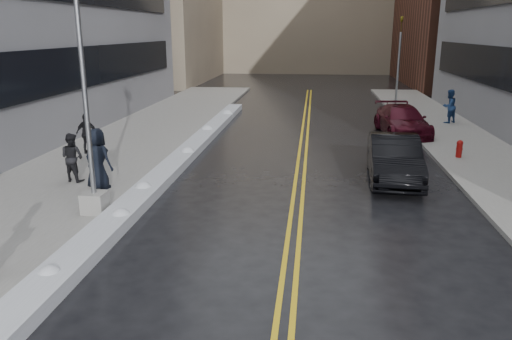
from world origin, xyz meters
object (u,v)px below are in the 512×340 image
(fire_hydrant, at_px, (459,148))
(car_black, at_px, (394,159))
(pedestrian_b, at_px, (72,157))
(pedestrian_d, at_px, (87,134))
(pedestrian_c, at_px, (97,159))
(car_maroon, at_px, (402,121))
(pedestrian_east, at_px, (449,106))
(lamppost, at_px, (88,132))
(traffic_signal, at_px, (399,59))

(fire_hydrant, relative_size, car_black, 0.15)
(pedestrian_b, height_order, pedestrian_d, pedestrian_d)
(fire_hydrant, distance_m, pedestrian_d, 15.67)
(pedestrian_c, distance_m, car_maroon, 16.02)
(car_black, bearing_deg, pedestrian_east, 70.85)
(lamppost, xyz_separation_m, pedestrian_c, (-0.79, 2.15, -1.36))
(traffic_signal, xyz_separation_m, pedestrian_c, (-12.59, -19.85, -2.23))
(lamppost, bearing_deg, pedestrian_d, 115.86)
(car_black, relative_size, car_maroon, 0.94)
(pedestrian_d, bearing_deg, fire_hydrant, -169.76)
(pedestrian_b, xyz_separation_m, car_black, (11.24, 1.87, -0.20))
(fire_hydrant, distance_m, car_black, 4.49)
(pedestrian_c, bearing_deg, lamppost, 126.68)
(pedestrian_d, distance_m, car_maroon, 15.48)
(pedestrian_b, bearing_deg, fire_hydrant, -144.79)
(pedestrian_b, distance_m, pedestrian_d, 4.11)
(lamppost, xyz_separation_m, pedestrian_d, (-3.32, 6.85, -1.51))
(traffic_signal, xyz_separation_m, car_maroon, (-1.00, -8.80, -2.65))
(pedestrian_d, height_order, car_black, pedestrian_d)
(pedestrian_d, height_order, pedestrian_east, pedestrian_east)
(lamppost, xyz_separation_m, pedestrian_b, (-2.07, 2.93, -1.53))
(traffic_signal, bearing_deg, lamppost, -118.21)
(traffic_signal, height_order, pedestrian_east, traffic_signal)
(fire_hydrant, distance_m, pedestrian_c, 14.36)
(lamppost, height_order, pedestrian_east, lamppost)
(fire_hydrant, height_order, pedestrian_c, pedestrian_c)
(pedestrian_east, bearing_deg, pedestrian_d, -5.71)
(pedestrian_d, bearing_deg, pedestrian_east, -145.19)
(lamppost, xyz_separation_m, fire_hydrant, (12.30, 8.00, -1.98))
(pedestrian_b, relative_size, car_black, 0.35)
(fire_hydrant, relative_size, car_maroon, 0.14)
(fire_hydrant, relative_size, pedestrian_d, 0.42)
(lamppost, relative_size, car_maroon, 1.47)
(pedestrian_c, bearing_deg, pedestrian_east, -119.68)
(pedestrian_east, distance_m, car_black, 12.43)
(car_black, distance_m, car_maroon, 8.55)
(fire_hydrant, relative_size, pedestrian_b, 0.43)
(pedestrian_east, relative_size, car_maroon, 0.36)
(pedestrian_d, bearing_deg, car_maroon, -149.76)
(lamppost, height_order, pedestrian_d, lamppost)
(fire_hydrant, height_order, pedestrian_east, pedestrian_east)
(traffic_signal, relative_size, car_maroon, 1.15)
(traffic_signal, bearing_deg, pedestrian_east, -69.95)
(pedestrian_d, xyz_separation_m, car_maroon, (14.12, 6.35, -0.26))
(fire_hydrant, xyz_separation_m, car_black, (-3.14, -3.20, 0.26))
(fire_hydrant, relative_size, traffic_signal, 0.12)
(car_maroon, bearing_deg, lamppost, -135.06)
(pedestrian_b, distance_m, car_black, 11.39)
(traffic_signal, xyz_separation_m, pedestrian_b, (-13.87, -19.07, -2.40))
(pedestrian_b, distance_m, pedestrian_east, 20.81)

